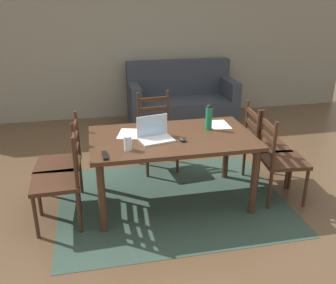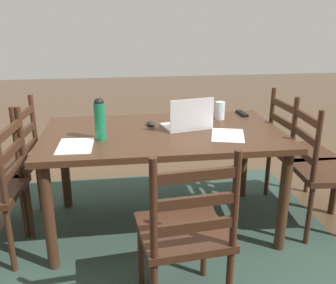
# 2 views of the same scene
# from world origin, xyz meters

# --- Properties ---
(ground_plane) EXTENTS (14.00, 14.00, 0.00)m
(ground_plane) POSITION_xyz_m (0.00, 0.00, 0.00)
(ground_plane) COLOR brown
(area_rug) EXTENTS (2.38, 1.85, 0.01)m
(area_rug) POSITION_xyz_m (0.00, 0.00, 0.00)
(area_rug) COLOR #2D4238
(area_rug) RESTS_ON ground
(wall_back) EXTENTS (8.00, 0.12, 2.70)m
(wall_back) POSITION_xyz_m (0.00, 3.09, 1.35)
(wall_back) COLOR gray
(wall_back) RESTS_ON ground
(dining_table) EXTENTS (1.64, 0.95, 0.74)m
(dining_table) POSITION_xyz_m (0.00, 0.00, 0.65)
(dining_table) COLOR #422819
(dining_table) RESTS_ON ground
(chair_left_near) EXTENTS (0.45, 0.45, 0.95)m
(chair_left_near) POSITION_xyz_m (-1.11, -0.19, 0.46)
(chair_left_near) COLOR #3D2316
(chair_left_near) RESTS_ON ground
(chair_left_far) EXTENTS (0.47, 0.47, 0.95)m
(chair_left_far) POSITION_xyz_m (-1.11, 0.19, 0.46)
(chair_left_far) COLOR #3D2316
(chair_left_far) RESTS_ON ground
(chair_right_far) EXTENTS (0.48, 0.48, 0.95)m
(chair_right_far) POSITION_xyz_m (1.11, 0.19, 0.46)
(chair_right_far) COLOR #3D2316
(chair_right_far) RESTS_ON ground
(chair_right_near) EXTENTS (0.48, 0.48, 0.95)m
(chair_right_near) POSITION_xyz_m (1.11, -0.19, 0.46)
(chair_right_near) COLOR #3D2316
(chair_right_near) RESTS_ON ground
(chair_far_head) EXTENTS (0.48, 0.48, 0.95)m
(chair_far_head) POSITION_xyz_m (-0.00, 0.85, 0.46)
(chair_far_head) COLOR #3D2316
(chair_far_head) RESTS_ON ground
(couch) EXTENTS (1.80, 0.80, 1.00)m
(couch) POSITION_xyz_m (0.74, 2.61, 0.36)
(couch) COLOR #2D333D
(couch) RESTS_ON ground
(laptop) EXTENTS (0.36, 0.29, 0.23)m
(laptop) POSITION_xyz_m (-0.19, -0.03, 0.80)
(laptop) COLOR silver
(laptop) RESTS_ON dining_table
(water_bottle) EXTENTS (0.07, 0.07, 0.27)m
(water_bottle) POSITION_xyz_m (0.42, 0.12, 0.88)
(water_bottle) COLOR #197247
(water_bottle) RESTS_ON dining_table
(drinking_glass) EXTENTS (0.07, 0.07, 0.14)m
(drinking_glass) POSITION_xyz_m (-0.47, -0.25, 0.81)
(drinking_glass) COLOR silver
(drinking_glass) RESTS_ON dining_table
(computer_mouse) EXTENTS (0.08, 0.11, 0.03)m
(computer_mouse) POSITION_xyz_m (0.07, -0.14, 0.76)
(computer_mouse) COLOR black
(computer_mouse) RESTS_ON dining_table
(tv_remote) EXTENTS (0.05, 0.17, 0.02)m
(tv_remote) POSITION_xyz_m (-0.68, -0.36, 0.75)
(tv_remote) COLOR black
(tv_remote) RESTS_ON dining_table
(paper_stack_left) EXTENTS (0.28, 0.34, 0.00)m
(paper_stack_left) POSITION_xyz_m (-0.42, 0.16, 0.74)
(paper_stack_left) COLOR white
(paper_stack_left) RESTS_ON dining_table
(paper_stack_right) EXTENTS (0.22, 0.30, 0.00)m
(paper_stack_right) POSITION_xyz_m (0.57, 0.23, 0.74)
(paper_stack_right) COLOR white
(paper_stack_right) RESTS_ON dining_table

